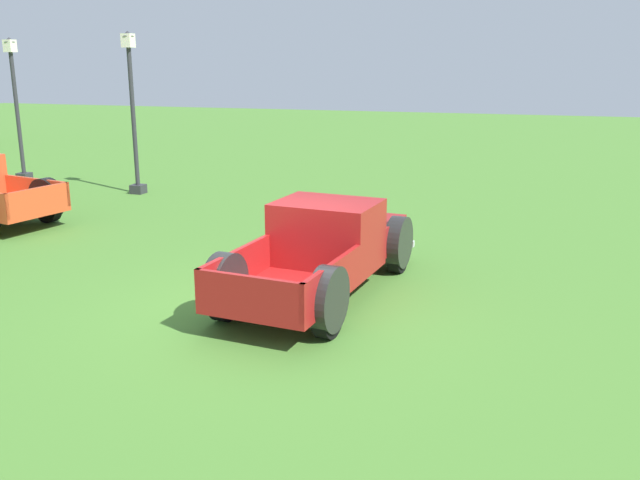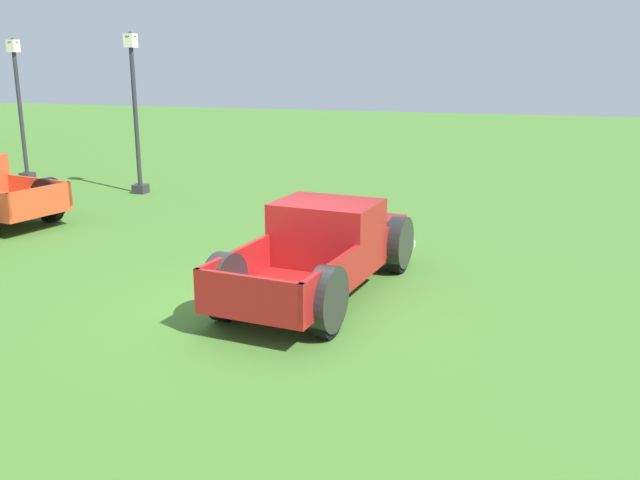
{
  "view_description": "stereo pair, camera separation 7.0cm",
  "coord_description": "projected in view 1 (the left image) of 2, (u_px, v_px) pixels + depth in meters",
  "views": [
    {
      "loc": [
        -9.1,
        -3.62,
        3.67
      ],
      "look_at": [
        0.89,
        -0.53,
        0.9
      ],
      "focal_mm": 38.45,
      "sensor_mm": 36.0,
      "label": 1
    },
    {
      "loc": [
        -9.08,
        -3.69,
        3.67
      ],
      "look_at": [
        0.89,
        -0.53,
        0.9
      ],
      "focal_mm": 38.45,
      "sensor_mm": 36.0,
      "label": 2
    }
  ],
  "objects": [
    {
      "name": "ground_plane",
      "position": [
        269.0,
        309.0,
        10.38
      ],
      "size": [
        80.0,
        80.0,
        0.0
      ],
      "primitive_type": "plane",
      "color": "#477A2D"
    },
    {
      "name": "pickup_truck_foreground",
      "position": [
        328.0,
        247.0,
        11.18
      ],
      "size": [
        4.95,
        2.31,
        1.47
      ],
      "color": "maroon",
      "rests_on": "ground_plane"
    },
    {
      "name": "lamp_post_near",
      "position": [
        17.0,
        107.0,
        20.71
      ],
      "size": [
        0.36,
        0.36,
        4.29
      ],
      "color": "#2D2D33",
      "rests_on": "ground_plane"
    },
    {
      "name": "lamp_post_far",
      "position": [
        133.0,
        111.0,
        18.71
      ],
      "size": [
        0.36,
        0.36,
        4.39
      ],
      "color": "#2D2D33",
      "rests_on": "ground_plane"
    }
  ]
}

